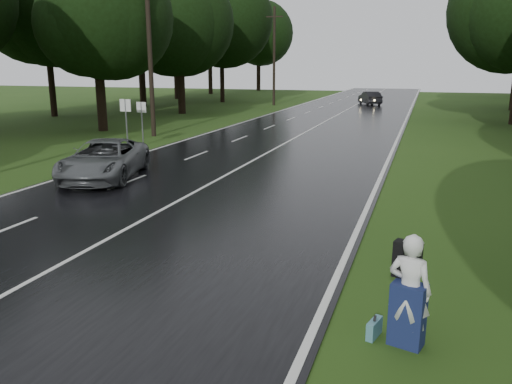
% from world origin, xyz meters
% --- Properties ---
extents(ground, '(160.00, 160.00, 0.00)m').
position_xyz_m(ground, '(0.00, 0.00, 0.00)').
color(ground, '#284614').
rests_on(ground, ground).
extents(road, '(12.00, 140.00, 0.04)m').
position_xyz_m(road, '(0.00, 20.00, 0.02)').
color(road, black).
rests_on(road, ground).
extents(lane_center, '(0.12, 140.00, 0.01)m').
position_xyz_m(lane_center, '(0.00, 20.00, 0.04)').
color(lane_center, silver).
rests_on(lane_center, road).
extents(grey_car, '(3.77, 5.68, 1.45)m').
position_xyz_m(grey_car, '(-4.19, 8.31, 0.76)').
color(grey_car, '#565A5C').
rests_on(grey_car, road).
extents(far_car, '(3.05, 4.52, 1.41)m').
position_xyz_m(far_car, '(1.32, 49.42, 0.74)').
color(far_car, black).
rests_on(far_car, road).
extents(hitchhiker, '(0.75, 0.72, 1.82)m').
position_xyz_m(hitchhiker, '(7.24, -0.37, 0.84)').
color(hitchhiker, silver).
rests_on(hitchhiker, ground).
extents(suitcase, '(0.23, 0.43, 0.30)m').
position_xyz_m(suitcase, '(6.76, -0.31, 0.15)').
color(suitcase, teal).
rests_on(suitcase, ground).
extents(utility_pole_mid, '(1.80, 0.28, 10.87)m').
position_xyz_m(utility_pole_mid, '(-8.50, 19.66, 0.00)').
color(utility_pole_mid, black).
rests_on(utility_pole_mid, ground).
extents(utility_pole_far, '(1.80, 0.28, 10.15)m').
position_xyz_m(utility_pole_far, '(-8.50, 45.65, 0.00)').
color(utility_pole_far, black).
rests_on(utility_pole_far, ground).
extents(road_sign_a, '(0.62, 0.10, 2.57)m').
position_xyz_m(road_sign_a, '(-7.20, 14.69, 0.00)').
color(road_sign_a, white).
rests_on(road_sign_a, ground).
extents(road_sign_b, '(0.56, 0.10, 2.33)m').
position_xyz_m(road_sign_b, '(-7.20, 16.21, 0.00)').
color(road_sign_b, white).
rests_on(road_sign_b, ground).
extents(tree_left_d, '(8.10, 8.10, 12.66)m').
position_xyz_m(tree_left_d, '(-13.03, 20.96, 0.00)').
color(tree_left_d, black).
rests_on(tree_left_d, ground).
extents(tree_left_e, '(8.38, 8.38, 13.10)m').
position_xyz_m(tree_left_e, '(-13.56, 33.72, 0.00)').
color(tree_left_e, black).
rests_on(tree_left_e, ground).
extents(tree_left_f, '(9.98, 9.98, 15.60)m').
position_xyz_m(tree_left_f, '(-15.53, 48.21, 0.00)').
color(tree_left_f, black).
rests_on(tree_left_f, ground).
extents(tree_right_e, '(9.02, 9.02, 14.09)m').
position_xyz_m(tree_right_e, '(13.34, 33.58, 0.00)').
color(tree_right_e, black).
rests_on(tree_right_e, ground).
extents(tree_right_f, '(10.87, 10.87, 16.98)m').
position_xyz_m(tree_right_f, '(15.06, 46.74, 0.00)').
color(tree_right_f, black).
rests_on(tree_right_f, ground).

